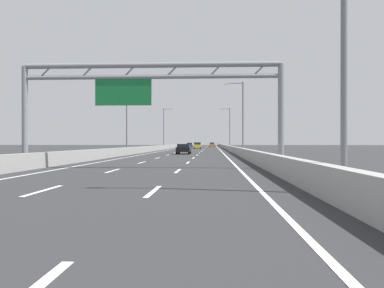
{
  "coord_description": "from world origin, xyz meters",
  "views": [
    {
      "loc": [
        3.69,
        -0.1,
        1.58
      ],
      "look_at": [
        -0.8,
        87.03,
        1.2
      ],
      "focal_mm": 37.14,
      "sensor_mm": 36.0,
      "label": 1
    }
  ],
  "objects_px": {
    "blue_car": "(189,145)",
    "black_car": "(184,149)",
    "sign_gantry": "(147,88)",
    "yellow_car": "(197,145)",
    "orange_car": "(212,145)",
    "streetlamp_right_near": "(336,17)",
    "streetlamp_right_far": "(229,126)",
    "streetlamp_right_mid": "(241,113)",
    "streetlamp_left_far": "(165,126)",
    "streetlamp_left_mid": "(129,114)"
  },
  "relations": [
    {
      "from": "orange_car",
      "to": "black_car",
      "type": "height_order",
      "value": "orange_car"
    },
    {
      "from": "streetlamp_left_far",
      "to": "orange_car",
      "type": "bearing_deg",
      "value": 76.46
    },
    {
      "from": "streetlamp_right_near",
      "to": "blue_car",
      "type": "distance_m",
      "value": 115.56
    },
    {
      "from": "blue_car",
      "to": "yellow_car",
      "type": "distance_m",
      "value": 28.04
    },
    {
      "from": "streetlamp_right_far",
      "to": "streetlamp_right_near",
      "type": "bearing_deg",
      "value": -90.0
    },
    {
      "from": "streetlamp_right_mid",
      "to": "yellow_car",
      "type": "xyz_separation_m",
      "value": [
        -7.53,
        47.17,
        -4.61
      ]
    },
    {
      "from": "streetlamp_right_mid",
      "to": "black_car",
      "type": "height_order",
      "value": "streetlamp_right_mid"
    },
    {
      "from": "streetlamp_right_near",
      "to": "yellow_car",
      "type": "height_order",
      "value": "streetlamp_right_near"
    },
    {
      "from": "streetlamp_left_far",
      "to": "yellow_car",
      "type": "xyz_separation_m",
      "value": [
        7.4,
        7.22,
        -4.61
      ]
    },
    {
      "from": "yellow_car",
      "to": "streetlamp_right_far",
      "type": "bearing_deg",
      "value": -43.79
    },
    {
      "from": "streetlamp_left_far",
      "to": "yellow_car",
      "type": "distance_m",
      "value": 11.32
    },
    {
      "from": "streetlamp_right_far",
      "to": "black_car",
      "type": "distance_m",
      "value": 40.24
    },
    {
      "from": "orange_car",
      "to": "blue_car",
      "type": "distance_m",
      "value": 13.02
    },
    {
      "from": "blue_car",
      "to": "black_car",
      "type": "bearing_deg",
      "value": -87.28
    },
    {
      "from": "streetlamp_right_far",
      "to": "streetlamp_left_far",
      "type": "bearing_deg",
      "value": 180.0
    },
    {
      "from": "streetlamp_right_far",
      "to": "blue_car",
      "type": "xyz_separation_m",
      "value": [
        -11.14,
        35.02,
        -4.65
      ]
    },
    {
      "from": "streetlamp_right_near",
      "to": "yellow_car",
      "type": "distance_m",
      "value": 87.57
    },
    {
      "from": "streetlamp_right_near",
      "to": "streetlamp_right_far",
      "type": "bearing_deg",
      "value": 90.0
    },
    {
      "from": "streetlamp_left_far",
      "to": "orange_car",
      "type": "distance_m",
      "value": 47.37
    },
    {
      "from": "streetlamp_left_far",
      "to": "yellow_car",
      "type": "height_order",
      "value": "streetlamp_left_far"
    },
    {
      "from": "streetlamp_right_near",
      "to": "orange_car",
      "type": "relative_size",
      "value": 2.29
    },
    {
      "from": "orange_car",
      "to": "streetlamp_right_near",
      "type": "bearing_deg",
      "value": -88.23
    },
    {
      "from": "streetlamp_right_far",
      "to": "sign_gantry",
      "type": "bearing_deg",
      "value": -96.39
    },
    {
      "from": "black_car",
      "to": "yellow_car",
      "type": "xyz_separation_m",
      "value": [
        0.08,
        46.45,
        0.07
      ]
    },
    {
      "from": "orange_car",
      "to": "blue_car",
      "type": "bearing_deg",
      "value": -123.85
    },
    {
      "from": "sign_gantry",
      "to": "streetlamp_left_mid",
      "type": "xyz_separation_m",
      "value": [
        -7.24,
        28.66,
        0.57
      ]
    },
    {
      "from": "sign_gantry",
      "to": "streetlamp_right_near",
      "type": "bearing_deg",
      "value": -55.76
    },
    {
      "from": "streetlamp_right_near",
      "to": "streetlamp_right_mid",
      "type": "xyz_separation_m",
      "value": [
        0.0,
        39.95,
        0.0
      ]
    },
    {
      "from": "streetlamp_left_mid",
      "to": "streetlamp_right_mid",
      "type": "bearing_deg",
      "value": 0.0
    },
    {
      "from": "sign_gantry",
      "to": "blue_car",
      "type": "distance_m",
      "value": 103.77
    },
    {
      "from": "streetlamp_right_far",
      "to": "yellow_car",
      "type": "xyz_separation_m",
      "value": [
        -7.53,
        7.22,
        -4.61
      ]
    },
    {
      "from": "streetlamp_left_far",
      "to": "orange_car",
      "type": "xyz_separation_m",
      "value": [
        11.04,
        45.83,
        -4.62
      ]
    },
    {
      "from": "streetlamp_right_mid",
      "to": "sign_gantry",
      "type": "bearing_deg",
      "value": -105.01
    },
    {
      "from": "streetlamp_right_near",
      "to": "streetlamp_left_mid",
      "type": "bearing_deg",
      "value": 110.49
    },
    {
      "from": "streetlamp_right_near",
      "to": "blue_car",
      "type": "relative_size",
      "value": 2.24
    },
    {
      "from": "streetlamp_left_far",
      "to": "streetlamp_right_near",
      "type": "bearing_deg",
      "value": -79.42
    },
    {
      "from": "sign_gantry",
      "to": "black_car",
      "type": "relative_size",
      "value": 3.48
    },
    {
      "from": "orange_car",
      "to": "blue_car",
      "type": "xyz_separation_m",
      "value": [
        -7.25,
        -10.81,
        -0.03
      ]
    },
    {
      "from": "streetlamp_right_mid",
      "to": "blue_car",
      "type": "xyz_separation_m",
      "value": [
        -11.14,
        74.98,
        -4.65
      ]
    },
    {
      "from": "sign_gantry",
      "to": "yellow_car",
      "type": "relative_size",
      "value": 3.65
    },
    {
      "from": "streetlamp_right_near",
      "to": "orange_car",
      "type": "xyz_separation_m",
      "value": [
        -3.89,
        125.74,
        -4.62
      ]
    },
    {
      "from": "streetlamp_left_far",
      "to": "black_car",
      "type": "distance_m",
      "value": 40.19
    },
    {
      "from": "streetlamp_right_mid",
      "to": "streetlamp_left_far",
      "type": "height_order",
      "value": "same"
    },
    {
      "from": "streetlamp_right_mid",
      "to": "streetlamp_right_far",
      "type": "bearing_deg",
      "value": 90.0
    },
    {
      "from": "streetlamp_left_mid",
      "to": "streetlamp_left_far",
      "type": "bearing_deg",
      "value": 90.0
    },
    {
      "from": "streetlamp_left_mid",
      "to": "sign_gantry",
      "type": "bearing_deg",
      "value": -75.81
    },
    {
      "from": "yellow_car",
      "to": "black_car",
      "type": "bearing_deg",
      "value": -90.1
    },
    {
      "from": "streetlamp_right_mid",
      "to": "blue_car",
      "type": "height_order",
      "value": "streetlamp_right_mid"
    },
    {
      "from": "streetlamp_right_near",
      "to": "streetlamp_right_mid",
      "type": "distance_m",
      "value": 39.95
    },
    {
      "from": "streetlamp_left_far",
      "to": "black_car",
      "type": "relative_size",
      "value": 2.09
    }
  ]
}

